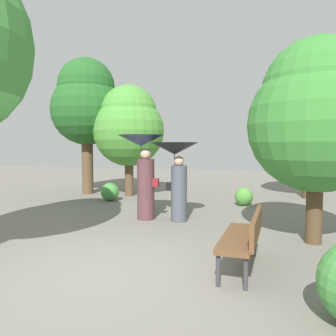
# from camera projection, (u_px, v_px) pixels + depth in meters

# --- Properties ---
(ground_plane) EXTENTS (40.00, 40.00, 0.00)m
(ground_plane) POSITION_uv_depth(u_px,v_px,m) (92.00, 271.00, 4.66)
(ground_plane) COLOR slate
(person_left) EXTENTS (1.11, 1.11, 2.03)m
(person_left) POSITION_uv_depth(u_px,v_px,m) (143.00, 161.00, 7.92)
(person_left) COLOR #563338
(person_left) RESTS_ON ground
(person_right) EXTENTS (1.11, 1.11, 1.85)m
(person_right) POSITION_uv_depth(u_px,v_px,m) (176.00, 164.00, 7.69)
(person_right) COLOR #474C56
(person_right) RESTS_ON ground
(park_bench) EXTENTS (0.57, 1.52, 0.83)m
(park_bench) POSITION_uv_depth(u_px,v_px,m) (245.00, 235.00, 4.67)
(park_bench) COLOR #38383D
(park_bench) RESTS_ON ground
(tree_near_left) EXTENTS (2.58, 2.58, 4.95)m
(tree_near_left) POSITION_uv_depth(u_px,v_px,m) (87.00, 103.00, 12.02)
(tree_near_left) COLOR brown
(tree_near_left) RESTS_ON ground
(tree_near_right) EXTENTS (2.43, 2.43, 3.69)m
(tree_near_right) POSITION_uv_depth(u_px,v_px,m) (317.00, 114.00, 5.86)
(tree_near_right) COLOR #4C3823
(tree_near_right) RESTS_ON ground
(tree_mid_left) EXTENTS (2.47, 2.47, 3.89)m
(tree_mid_left) POSITION_uv_depth(u_px,v_px,m) (129.00, 125.00, 11.53)
(tree_mid_left) COLOR brown
(tree_mid_left) RESTS_ON ground
(tree_mid_right) EXTENTS (2.54, 2.54, 4.43)m
(tree_mid_right) POSITION_uv_depth(u_px,v_px,m) (310.00, 111.00, 10.99)
(tree_mid_right) COLOR #4C3823
(tree_mid_right) RESTS_ON ground
(bush_path_left) EXTENTS (0.59, 0.59, 0.59)m
(bush_path_left) POSITION_uv_depth(u_px,v_px,m) (110.00, 192.00, 10.61)
(bush_path_left) COLOR #428C3D
(bush_path_left) RESTS_ON ground
(bush_behind_bench) EXTENTS (0.54, 0.54, 0.54)m
(bush_behind_bench) POSITION_uv_depth(u_px,v_px,m) (244.00, 197.00, 9.77)
(bush_behind_bench) COLOR #4C9338
(bush_behind_bench) RESTS_ON ground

